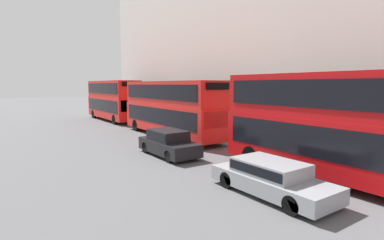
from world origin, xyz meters
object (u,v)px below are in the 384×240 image
object	(u,v)px
bus_leading	(338,122)
car_hatchback	(168,142)
car_dark_sedan	(271,177)
bus_second_in_queue	(171,106)
bus_third_in_queue	(113,99)

from	to	relation	value
bus_leading	car_hatchback	distance (m)	8.75
car_dark_sedan	car_hatchback	xyz separation A→B (m)	(0.00, 7.41, 0.09)
bus_second_in_queue	car_hatchback	bearing A→B (deg)	-122.22
bus_second_in_queue	car_dark_sedan	xyz separation A→B (m)	(-3.40, -12.80, -1.68)
bus_leading	car_dark_sedan	world-z (taller)	bus_leading
bus_leading	car_hatchback	bearing A→B (deg)	113.33
bus_third_in_queue	car_dark_sedan	bearing A→B (deg)	-97.57
bus_leading	bus_third_in_queue	world-z (taller)	bus_leading
bus_second_in_queue	bus_third_in_queue	world-z (taller)	bus_third_in_queue
bus_second_in_queue	car_dark_sedan	world-z (taller)	bus_second_in_queue
bus_leading	bus_second_in_queue	xyz separation A→B (m)	(-0.00, 13.28, -0.11)
bus_third_in_queue	bus_second_in_queue	bearing A→B (deg)	-90.00
bus_leading	car_hatchback	world-z (taller)	bus_leading
car_hatchback	bus_second_in_queue	bearing A→B (deg)	57.78
car_dark_sedan	bus_leading	bearing A→B (deg)	-7.95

